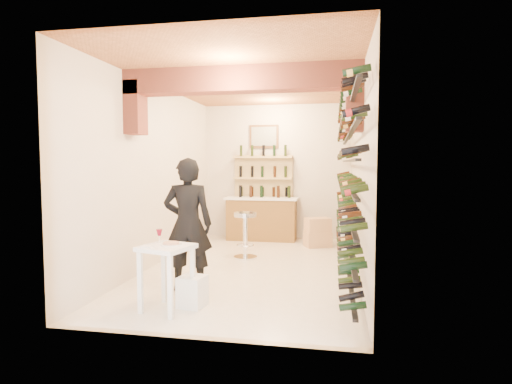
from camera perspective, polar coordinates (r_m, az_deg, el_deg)
ground at (r=7.38m, az=-0.43°, el=-10.28°), size 6.00×6.00×0.00m
room_shell at (r=6.91m, az=-0.85°, el=7.56°), size 3.52×6.02×3.21m
wine_rack at (r=7.03m, az=11.91°, el=1.69°), size 0.32×5.70×2.56m
back_counter at (r=9.90m, az=0.77°, el=-3.48°), size 1.70×0.62×1.29m
back_shelving at (r=10.07m, az=1.00°, el=0.28°), size 1.40×0.31×2.73m
tasting_table at (r=5.32m, az=-12.05°, el=-8.63°), size 0.69×0.69×0.98m
white_stool at (r=5.52m, az=-8.64°, el=-13.19°), size 0.36×0.36×0.39m
person at (r=6.07m, az=-9.23°, el=-4.35°), size 0.77×0.58×1.89m
chrome_barstool at (r=8.02m, az=-1.47°, el=-5.42°), size 0.45×0.45×0.88m
crate_lower at (r=9.26m, az=8.36°, el=-6.35°), size 0.65×0.56×0.33m
crate_upper at (r=9.21m, az=8.38°, el=-4.44°), size 0.61×0.53×0.30m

